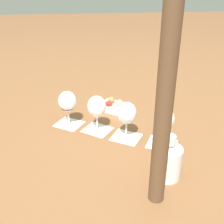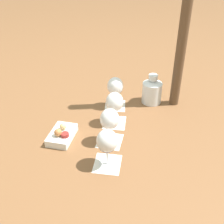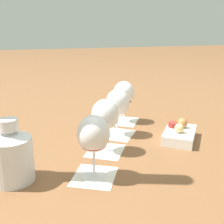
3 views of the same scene
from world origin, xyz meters
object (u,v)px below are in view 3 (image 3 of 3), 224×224
(wine_glass_0, at_px, (93,137))
(wine_glass_1, at_px, (105,117))
(ceramic_vase, at_px, (12,155))
(snack_dish, at_px, (179,134))
(wine_glass_2, at_px, (118,105))
(wine_glass_3, at_px, (124,95))

(wine_glass_0, distance_m, wine_glass_1, 0.16)
(ceramic_vase, distance_m, snack_dish, 0.54)
(wine_glass_0, relative_size, wine_glass_2, 1.00)
(wine_glass_3, xyz_separation_m, snack_dish, (-0.23, -0.12, -0.09))
(wine_glass_1, distance_m, snack_dish, 0.28)
(wine_glass_2, bearing_deg, snack_dish, -119.70)
(ceramic_vase, relative_size, snack_dish, 0.89)
(wine_glass_1, xyz_separation_m, snack_dish, (0.01, -0.26, -0.09))
(wine_glass_2, distance_m, ceramic_vase, 0.41)
(wine_glass_3, relative_size, ceramic_vase, 1.01)
(snack_dish, bearing_deg, wine_glass_0, 114.64)
(ceramic_vase, bearing_deg, wine_glass_3, -50.09)
(wine_glass_1, relative_size, wine_glass_2, 1.00)
(wine_glass_0, xyz_separation_m, snack_dish, (0.15, -0.33, -0.09))
(ceramic_vase, bearing_deg, snack_dish, -78.29)
(wine_glass_1, relative_size, wine_glass_3, 1.00)
(wine_glass_2, xyz_separation_m, wine_glass_3, (0.13, -0.07, -0.00))
(wine_glass_2, relative_size, wine_glass_3, 1.00)
(wine_glass_3, bearing_deg, wine_glass_0, 150.91)
(wine_glass_2, distance_m, wine_glass_3, 0.15)
(ceramic_vase, height_order, snack_dish, ceramic_vase)
(wine_glass_2, bearing_deg, ceramic_vase, 122.13)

